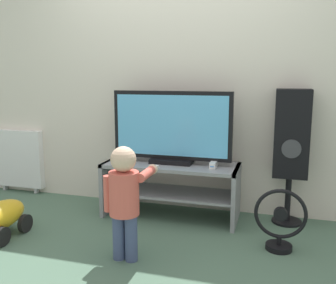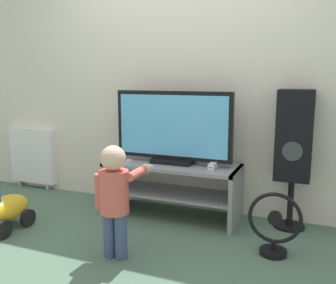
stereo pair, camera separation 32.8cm
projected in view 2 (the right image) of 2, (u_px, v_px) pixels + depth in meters
ground_plane at (162, 225)px, 3.28m from camera, size 16.00×16.00×0.00m
wall_back at (184, 75)px, 3.56m from camera, size 10.00×0.06×2.60m
tv_stand at (172, 181)px, 3.43m from camera, size 1.23×0.48×0.50m
television at (173, 128)px, 3.37m from camera, size 1.10×0.20×0.66m
game_console at (214, 165)px, 3.24m from camera, size 0.05×0.19×0.05m
remote_primary at (126, 162)px, 3.43m from camera, size 0.05×0.13×0.03m
child at (115, 192)px, 2.62m from camera, size 0.31×0.47×0.82m
speaker_tower at (294, 139)px, 3.10m from camera, size 0.29×0.27×1.18m
floor_fan at (274, 227)px, 2.70m from camera, size 0.38×0.20×0.47m
ride_on_toy at (3, 210)px, 3.14m from camera, size 0.29×0.50×0.49m
radiator at (32, 156)px, 4.34m from camera, size 0.59×0.08×0.70m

